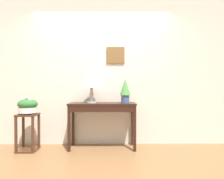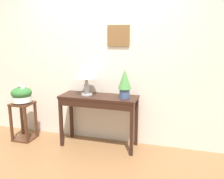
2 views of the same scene
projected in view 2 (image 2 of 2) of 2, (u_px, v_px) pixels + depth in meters
back_wall_with_art at (104, 54)px, 3.79m from camera, size 9.00×0.13×2.80m
console_table at (98, 104)px, 3.64m from camera, size 1.16×0.42×0.80m
table_lamp at (86, 71)px, 3.61m from camera, size 0.34×0.34×0.51m
potted_plant_on_console at (125, 82)px, 3.46m from camera, size 0.19×0.19×0.42m
pedestal_stand_left at (24, 121)px, 3.98m from camera, size 0.32×0.32×0.63m
planter_bowl_wide at (22, 95)px, 3.88m from camera, size 0.32×0.32×0.31m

